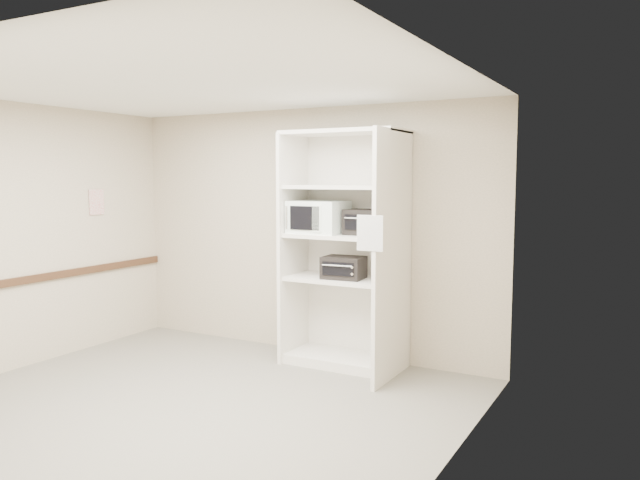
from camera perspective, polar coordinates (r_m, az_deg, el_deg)
The scene contains 12 objects.
floor at distance 5.62m, azimuth -11.80°, elevation -14.65°, with size 4.50×4.00×0.01m, color slate.
ceiling at distance 5.32m, azimuth -12.40°, elevation 13.75°, with size 4.50×4.00×0.01m, color white.
wall_back at distance 6.93m, azimuth -1.24°, elevation 0.80°, with size 4.50×0.02×2.70m, color beige.
wall_left at distance 6.98m, azimuth -26.22°, elevation 0.24°, with size 0.02×4.00×2.70m, color beige.
wall_right at distance 4.20m, azimuth 11.85°, elevation -2.53°, with size 0.02×4.00×2.70m, color beige.
shelving_unit at distance 6.38m, azimuth 2.62°, elevation -1.61°, with size 1.24×0.92×2.42m.
microwave at distance 6.47m, azimuth -0.13°, elevation 2.11°, with size 0.56×0.43×0.34m, color white.
toaster_oven_upper at distance 6.30m, azimuth 4.50°, elevation 1.64°, with size 0.44×0.33×0.26m, color black.
toaster_oven_lower at distance 6.35m, azimuth 2.18°, elevation -2.53°, with size 0.41×0.31×0.23m, color black.
paper_sign at distance 5.56m, azimuth 4.58°, elevation 0.62°, with size 0.25×0.01×0.32m, color white.
chair_rail at distance 7.02m, azimuth -25.96°, elevation -3.43°, with size 0.04×3.98×0.08m, color #3B2315.
wall_poster at distance 7.61m, azimuth -19.75°, elevation 3.29°, with size 0.01×0.21×0.29m, color silver.
Camera 1 is at (3.45, -3.98, 1.94)m, focal length 35.00 mm.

